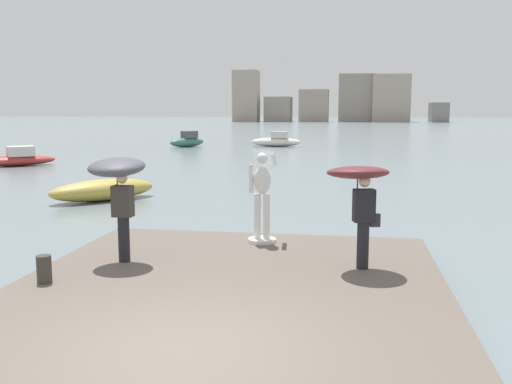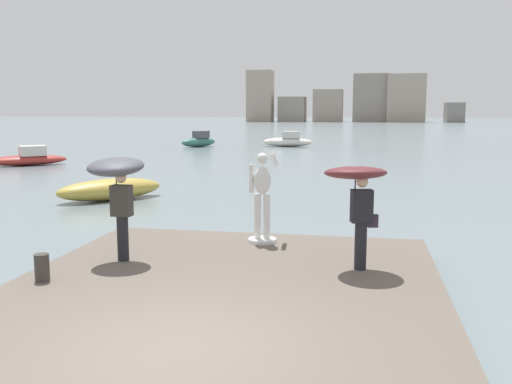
{
  "view_description": "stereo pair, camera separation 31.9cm",
  "coord_description": "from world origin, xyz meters",
  "px_view_note": "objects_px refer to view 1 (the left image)",
  "views": [
    {
      "loc": [
        1.94,
        -6.41,
        3.32
      ],
      "look_at": [
        0.0,
        5.53,
        1.55
      ],
      "focal_mm": 39.79,
      "sensor_mm": 36.0,
      "label": 1
    },
    {
      "loc": [
        2.25,
        -6.36,
        3.32
      ],
      "look_at": [
        0.0,
        5.53,
        1.55
      ],
      "focal_mm": 39.79,
      "sensor_mm": 36.0,
      "label": 2
    }
  ],
  "objects_px": {
    "onlooker_right": "(359,185)",
    "mooring_bollard": "(44,269)",
    "onlooker_left": "(118,178)",
    "boat_near": "(187,141)",
    "boat_leftward": "(276,141)",
    "statue_white_figure": "(262,199)",
    "boat_far": "(16,159)",
    "boat_rightward": "(103,190)"
  },
  "relations": [
    {
      "from": "statue_white_figure",
      "to": "onlooker_left",
      "type": "height_order",
      "value": "onlooker_left"
    },
    {
      "from": "mooring_bollard",
      "to": "statue_white_figure",
      "type": "bearing_deg",
      "value": 47.85
    },
    {
      "from": "mooring_bollard",
      "to": "boat_leftward",
      "type": "xyz_separation_m",
      "value": [
        -1.34,
        42.14,
        -0.13
      ]
    },
    {
      "from": "statue_white_figure",
      "to": "boat_leftward",
      "type": "height_order",
      "value": "statue_white_figure"
    },
    {
      "from": "statue_white_figure",
      "to": "boat_near",
      "type": "xyz_separation_m",
      "value": [
        -12.31,
        36.82,
        -0.82
      ]
    },
    {
      "from": "onlooker_left",
      "to": "boat_near",
      "type": "xyz_separation_m",
      "value": [
        -9.83,
        38.81,
        -1.49
      ]
    },
    {
      "from": "statue_white_figure",
      "to": "boat_far",
      "type": "height_order",
      "value": "statue_white_figure"
    },
    {
      "from": "boat_far",
      "to": "boat_rightward",
      "type": "bearing_deg",
      "value": -46.99
    },
    {
      "from": "mooring_bollard",
      "to": "boat_far",
      "type": "relative_size",
      "value": 0.11
    },
    {
      "from": "boat_rightward",
      "to": "boat_leftward",
      "type": "bearing_deg",
      "value": 85.51
    },
    {
      "from": "mooring_bollard",
      "to": "onlooker_left",
      "type": "bearing_deg",
      "value": 65.03
    },
    {
      "from": "statue_white_figure",
      "to": "boat_leftward",
      "type": "xyz_separation_m",
      "value": [
        -4.54,
        38.6,
        -0.85
      ]
    },
    {
      "from": "boat_near",
      "to": "boat_far",
      "type": "bearing_deg",
      "value": -106.02
    },
    {
      "from": "boat_near",
      "to": "boat_leftward",
      "type": "relative_size",
      "value": 0.82
    },
    {
      "from": "onlooker_left",
      "to": "boat_leftward",
      "type": "height_order",
      "value": "onlooker_left"
    },
    {
      "from": "statue_white_figure",
      "to": "boat_rightward",
      "type": "relative_size",
      "value": 0.52
    },
    {
      "from": "statue_white_figure",
      "to": "onlooker_right",
      "type": "relative_size",
      "value": 1.03
    },
    {
      "from": "onlooker_left",
      "to": "onlooker_right",
      "type": "height_order",
      "value": "onlooker_left"
    },
    {
      "from": "onlooker_right",
      "to": "boat_leftward",
      "type": "bearing_deg",
      "value": 99.29
    },
    {
      "from": "onlooker_right",
      "to": "statue_white_figure",
      "type": "bearing_deg",
      "value": 139.2
    },
    {
      "from": "onlooker_right",
      "to": "mooring_bollard",
      "type": "distance_m",
      "value": 5.7
    },
    {
      "from": "statue_white_figure",
      "to": "onlooker_right",
      "type": "bearing_deg",
      "value": -40.8
    },
    {
      "from": "statue_white_figure",
      "to": "mooring_bollard",
      "type": "xyz_separation_m",
      "value": [
        -3.2,
        -3.54,
        -0.72
      ]
    },
    {
      "from": "statue_white_figure",
      "to": "boat_near",
      "type": "relative_size",
      "value": 0.55
    },
    {
      "from": "boat_far",
      "to": "statue_white_figure",
      "type": "bearing_deg",
      "value": -46.62
    },
    {
      "from": "onlooker_left",
      "to": "boat_rightward",
      "type": "xyz_separation_m",
      "value": [
        -4.52,
        9.25,
        -1.63
      ]
    },
    {
      "from": "boat_leftward",
      "to": "boat_rightward",
      "type": "distance_m",
      "value": 31.43
    },
    {
      "from": "boat_leftward",
      "to": "boat_rightward",
      "type": "bearing_deg",
      "value": -94.49
    },
    {
      "from": "boat_far",
      "to": "onlooker_right",
      "type": "bearing_deg",
      "value": -46.06
    },
    {
      "from": "mooring_bollard",
      "to": "boat_leftward",
      "type": "height_order",
      "value": "boat_leftward"
    },
    {
      "from": "onlooker_right",
      "to": "mooring_bollard",
      "type": "xyz_separation_m",
      "value": [
        -5.26,
        -1.76,
        -1.32
      ]
    },
    {
      "from": "boat_near",
      "to": "boat_far",
      "type": "relative_size",
      "value": 0.83
    },
    {
      "from": "boat_leftward",
      "to": "statue_white_figure",
      "type": "bearing_deg",
      "value": -83.29
    },
    {
      "from": "statue_white_figure",
      "to": "onlooker_left",
      "type": "distance_m",
      "value": 3.25
    },
    {
      "from": "boat_far",
      "to": "boat_leftward",
      "type": "distance_m",
      "value": 23.88
    },
    {
      "from": "onlooker_right",
      "to": "boat_far",
      "type": "bearing_deg",
      "value": 133.94
    },
    {
      "from": "boat_leftward",
      "to": "mooring_bollard",
      "type": "bearing_deg",
      "value": -88.18
    },
    {
      "from": "mooring_bollard",
      "to": "boat_leftward",
      "type": "bearing_deg",
      "value": 91.82
    },
    {
      "from": "mooring_bollard",
      "to": "boat_leftward",
      "type": "relative_size",
      "value": 0.1
    },
    {
      "from": "boat_rightward",
      "to": "statue_white_figure",
      "type": "bearing_deg",
      "value": -46.05
    },
    {
      "from": "onlooker_left",
      "to": "boat_rightward",
      "type": "relative_size",
      "value": 0.53
    },
    {
      "from": "boat_near",
      "to": "boat_leftward",
      "type": "distance_m",
      "value": 7.97
    }
  ]
}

